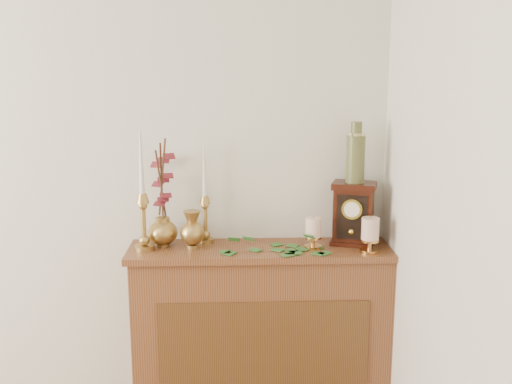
{
  "coord_description": "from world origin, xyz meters",
  "views": [
    {
      "loc": [
        1.27,
        -0.57,
        1.76
      ],
      "look_at": [
        1.37,
        2.05,
        1.2
      ],
      "focal_mm": 42.0,
      "sensor_mm": 36.0,
      "label": 1
    }
  ],
  "objects_px": {
    "candlestick_left": "(143,212)",
    "ginger_jar": "(163,196)",
    "bud_vase": "(192,230)",
    "mantel_clock": "(353,214)",
    "candlestick_center": "(205,211)",
    "ceramic_vase": "(355,156)"
  },
  "relations": [
    {
      "from": "candlestick_center",
      "to": "bud_vase",
      "type": "relative_size",
      "value": 2.61
    },
    {
      "from": "candlestick_left",
      "to": "ginger_jar",
      "type": "bearing_deg",
      "value": 50.96
    },
    {
      "from": "ginger_jar",
      "to": "candlestick_left",
      "type": "bearing_deg",
      "value": -129.04
    },
    {
      "from": "mantel_clock",
      "to": "ginger_jar",
      "type": "bearing_deg",
      "value": -164.82
    },
    {
      "from": "ginger_jar",
      "to": "ceramic_vase",
      "type": "bearing_deg",
      "value": -2.5
    },
    {
      "from": "bud_vase",
      "to": "ceramic_vase",
      "type": "xyz_separation_m",
      "value": [
        0.75,
        0.05,
        0.33
      ]
    },
    {
      "from": "bud_vase",
      "to": "ginger_jar",
      "type": "distance_m",
      "value": 0.22
    },
    {
      "from": "ginger_jar",
      "to": "mantel_clock",
      "type": "xyz_separation_m",
      "value": [
        0.89,
        -0.04,
        -0.08
      ]
    },
    {
      "from": "candlestick_center",
      "to": "ginger_jar",
      "type": "xyz_separation_m",
      "value": [
        -0.19,
        -0.01,
        0.08
      ]
    },
    {
      "from": "mantel_clock",
      "to": "ceramic_vase",
      "type": "height_order",
      "value": "ceramic_vase"
    },
    {
      "from": "mantel_clock",
      "to": "candlestick_left",
      "type": "bearing_deg",
      "value": -158.75
    },
    {
      "from": "ceramic_vase",
      "to": "bud_vase",
      "type": "bearing_deg",
      "value": -176.02
    },
    {
      "from": "candlestick_center",
      "to": "ginger_jar",
      "type": "relative_size",
      "value": 0.91
    },
    {
      "from": "candlestick_center",
      "to": "ginger_jar",
      "type": "bearing_deg",
      "value": -178.05
    },
    {
      "from": "ginger_jar",
      "to": "candlestick_center",
      "type": "bearing_deg",
      "value": 1.95
    },
    {
      "from": "candlestick_left",
      "to": "candlestick_center",
      "type": "bearing_deg",
      "value": 21.07
    },
    {
      "from": "candlestick_left",
      "to": "mantel_clock",
      "type": "relative_size",
      "value": 1.82
    },
    {
      "from": "candlestick_center",
      "to": "mantel_clock",
      "type": "xyz_separation_m",
      "value": [
        0.7,
        -0.05,
        -0.01
      ]
    },
    {
      "from": "candlestick_left",
      "to": "ceramic_vase",
      "type": "distance_m",
      "value": 1.01
    },
    {
      "from": "ceramic_vase",
      "to": "candlestick_left",
      "type": "bearing_deg",
      "value": -176.45
    },
    {
      "from": "candlestick_center",
      "to": "ceramic_vase",
      "type": "distance_m",
      "value": 0.75
    },
    {
      "from": "bud_vase",
      "to": "mantel_clock",
      "type": "bearing_deg",
      "value": 3.79
    }
  ]
}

